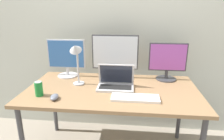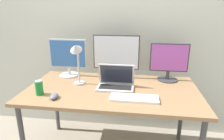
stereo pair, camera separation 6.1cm
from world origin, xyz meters
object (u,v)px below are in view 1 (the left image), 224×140
(laptop_silver, at_px, (116,82))
(monitor_right, at_px, (167,61))
(monitor_center, at_px, (115,55))
(mouse_by_keyboard, at_px, (54,97))
(work_desk, at_px, (112,94))
(soda_can_near_keyboard, at_px, (39,89))
(desk_lamp, at_px, (76,56))
(monitor_left, at_px, (67,58))
(keyboard_main, at_px, (135,98))

(laptop_silver, bearing_deg, monitor_right, 28.25)
(monitor_center, distance_m, mouse_by_keyboard, 0.76)
(work_desk, distance_m, mouse_by_keyboard, 0.53)
(mouse_by_keyboard, xyz_separation_m, soda_can_near_keyboard, (-0.15, 0.05, 0.04))
(monitor_center, relative_size, desk_lamp, 1.12)
(monitor_left, height_order, desk_lamp, desk_lamp)
(work_desk, height_order, soda_can_near_keyboard, soda_can_near_keyboard)
(work_desk, height_order, mouse_by_keyboard, mouse_by_keyboard)
(keyboard_main, xyz_separation_m, soda_can_near_keyboard, (-0.81, -0.02, 0.05))
(monitor_left, distance_m, keyboard_main, 0.91)
(monitor_right, xyz_separation_m, soda_can_near_keyboard, (-1.13, -0.51, -0.13))
(keyboard_main, distance_m, desk_lamp, 0.66)
(work_desk, relative_size, monitor_right, 4.13)
(monitor_left, xyz_separation_m, soda_can_near_keyboard, (-0.08, -0.52, -0.14))
(monitor_right, distance_m, laptop_silver, 0.59)
(mouse_by_keyboard, bearing_deg, monitor_center, 44.45)
(monitor_center, xyz_separation_m, desk_lamp, (-0.33, -0.28, 0.04))
(monitor_left, bearing_deg, keyboard_main, -34.51)
(monitor_center, height_order, laptop_silver, monitor_center)
(monitor_left, relative_size, keyboard_main, 1.02)
(keyboard_main, bearing_deg, work_desk, 136.91)
(soda_can_near_keyboard, bearing_deg, laptop_silver, 21.25)
(work_desk, relative_size, monitor_left, 3.92)
(monitor_right, height_order, keyboard_main, monitor_right)
(mouse_by_keyboard, distance_m, soda_can_near_keyboard, 0.17)
(keyboard_main, height_order, desk_lamp, desk_lamp)
(soda_can_near_keyboard, bearing_deg, monitor_left, 81.11)
(monitor_left, height_order, monitor_center, monitor_center)
(mouse_by_keyboard, height_order, desk_lamp, desk_lamp)
(monitor_center, height_order, mouse_by_keyboard, monitor_center)
(monitor_center, relative_size, keyboard_main, 1.21)
(laptop_silver, height_order, keyboard_main, laptop_silver)
(monitor_left, distance_m, soda_can_near_keyboard, 0.54)
(monitor_right, bearing_deg, keyboard_main, -122.86)
(work_desk, relative_size, monitor_center, 3.30)
(monitor_center, distance_m, desk_lamp, 0.43)
(monitor_left, distance_m, monitor_center, 0.52)
(mouse_by_keyboard, bearing_deg, keyboard_main, -2.06)
(keyboard_main, relative_size, soda_can_near_keyboard, 3.12)
(work_desk, bearing_deg, keyboard_main, -43.32)
(monitor_right, bearing_deg, mouse_by_keyboard, -149.83)
(laptop_silver, relative_size, keyboard_main, 0.85)
(monitor_left, bearing_deg, work_desk, -30.25)
(monitor_center, xyz_separation_m, monitor_right, (0.54, -0.01, -0.05))
(monitor_left, height_order, soda_can_near_keyboard, monitor_left)
(work_desk, height_order, desk_lamp, desk_lamp)
(laptop_silver, distance_m, desk_lamp, 0.44)
(monitor_left, xyz_separation_m, keyboard_main, (0.73, -0.50, -0.20))
(keyboard_main, height_order, soda_can_near_keyboard, soda_can_near_keyboard)
(mouse_by_keyboard, distance_m, desk_lamp, 0.42)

